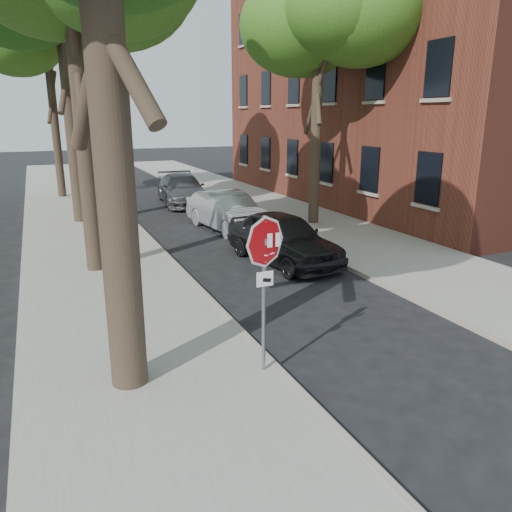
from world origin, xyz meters
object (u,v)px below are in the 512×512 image
at_px(car_a, 283,238).
at_px(car_b, 227,211).
at_px(stop_sign, 265,265).
at_px(tree_far, 47,51).
at_px(tree_right, 317,28).
at_px(car_c, 182,189).
at_px(apartment_building, 420,41).
at_px(tree_mid_b, 59,5).

height_order(car_a, car_b, car_a).
relative_size(stop_sign, tree_far, 0.28).
xyz_separation_m(tree_right, car_c, (-3.38, 6.72, -6.50)).
bearing_deg(stop_sign, car_b, 72.64).
height_order(apartment_building, tree_right, apartment_building).
xyz_separation_m(apartment_building, car_c, (-11.40, 2.83, -6.94)).
bearing_deg(apartment_building, tree_mid_b, 179.57).
distance_m(stop_sign, tree_far, 21.88).
height_order(tree_mid_b, car_c, tree_mid_b).
bearing_deg(apartment_building, stop_sign, -136.35).
bearing_deg(apartment_building, tree_far, 156.96).
distance_m(stop_sign, car_a, 6.87).
bearing_deg(car_c, stop_sign, -95.33).
xyz_separation_m(tree_far, car_a, (5.32, -15.24, -6.47)).
bearing_deg(tree_far, car_b, -63.30).
height_order(stop_sign, tree_far, tree_far).
height_order(tree_far, car_a, tree_far).
bearing_deg(car_c, tree_mid_b, -145.90).
relative_size(apartment_building, tree_right, 2.17).
bearing_deg(car_c, car_a, -84.26).
xyz_separation_m(apartment_building, tree_mid_b, (-16.42, 0.12, 0.34)).
bearing_deg(car_a, car_c, 82.33).
bearing_deg(tree_far, tree_mid_b, -87.56).
height_order(apartment_building, stop_sign, apartment_building).
bearing_deg(apartment_building, car_a, -144.52).
height_order(tree_right, car_b, tree_right).
height_order(stop_sign, tree_mid_b, tree_mid_b).
bearing_deg(stop_sign, tree_mid_b, 96.95).
relative_size(tree_right, car_c, 1.90).
bearing_deg(tree_mid_b, stop_sign, -83.05).
bearing_deg(stop_sign, tree_right, 56.62).
relative_size(tree_right, car_a, 2.15).
bearing_deg(tree_far, apartment_building, -23.04).
xyz_separation_m(tree_right, car_b, (-3.38, 0.42, -6.49)).
distance_m(tree_right, car_a, 8.44).
relative_size(tree_mid_b, car_c, 2.12).
distance_m(tree_far, car_b, 13.51).
distance_m(stop_sign, car_c, 17.22).
xyz_separation_m(stop_sign, tree_mid_b, (-1.72, 14.15, 6.05)).
xyz_separation_m(stop_sign, tree_far, (-2.02, 21.14, 5.26)).
height_order(tree_mid_b, tree_far, tree_mid_b).
bearing_deg(apartment_building, car_c, 166.04).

